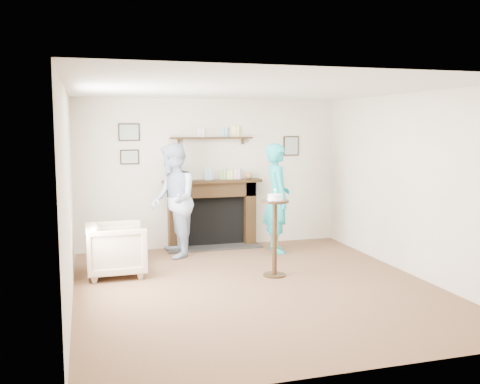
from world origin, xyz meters
name	(u,v)px	position (x,y,z in m)	size (l,w,h in m)	color
ground	(256,287)	(0.00, 0.00, 0.00)	(5.00, 5.00, 0.00)	brown
room_shell	(241,157)	(0.00, 0.69, 1.62)	(4.54, 5.02, 2.52)	beige
armchair	(117,275)	(-1.68, 1.07, 0.00)	(0.77, 0.79, 0.72)	#C5A993
man	(174,256)	(-0.75, 1.90, 0.00)	(0.87, 0.68, 1.79)	#A8BCD2
woman	(276,252)	(0.92, 1.75, 0.00)	(0.65, 0.42, 1.77)	teal
pedestal_table	(275,223)	(0.40, 0.42, 0.74)	(0.38, 0.38, 1.21)	black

